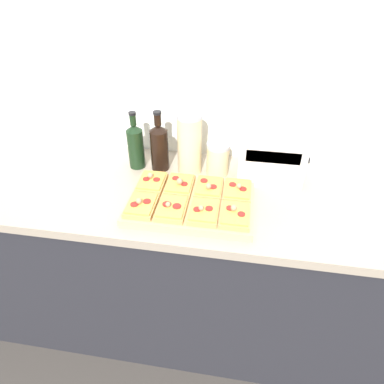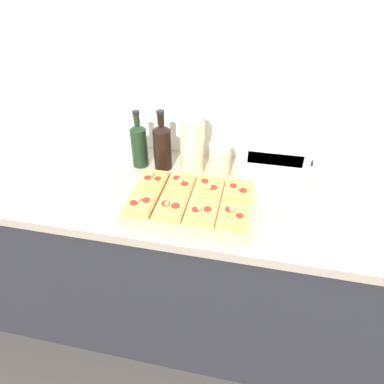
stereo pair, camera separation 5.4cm
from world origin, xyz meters
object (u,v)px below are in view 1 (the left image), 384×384
grain_jar_short (218,158)px  grain_jar_tall (190,143)px  cutting_board (191,204)px  wine_bottle (159,146)px  olive_oil_bottle (136,145)px  toaster_oven (271,159)px

grain_jar_short → grain_jar_tall: bearing=180.0°
cutting_board → grain_jar_tall: size_ratio=1.75×
cutting_board → wine_bottle: (-0.19, 0.27, 0.10)m
olive_oil_bottle → toaster_oven: olive_oil_bottle is taller
olive_oil_bottle → wine_bottle: 0.11m
cutting_board → grain_jar_short: (0.08, 0.27, 0.06)m
grain_jar_tall → cutting_board: bearing=-79.5°
grain_jar_tall → grain_jar_short: bearing=0.0°
olive_oil_bottle → wine_bottle: wine_bottle is taller
olive_oil_bottle → wine_bottle: bearing=0.0°
grain_jar_tall → toaster_oven: size_ratio=0.94×
cutting_board → grain_jar_short: 0.29m
cutting_board → wine_bottle: wine_bottle is taller
cutting_board → olive_oil_bottle: 0.41m
grain_jar_tall → toaster_oven: (0.36, -0.00, -0.05)m
cutting_board → grain_jar_tall: (-0.05, 0.27, 0.13)m
wine_bottle → toaster_oven: bearing=-0.1°
grain_jar_short → wine_bottle: bearing=180.0°
olive_oil_bottle → wine_bottle: (0.11, 0.00, 0.00)m
wine_bottle → grain_jar_short: 0.27m
wine_bottle → grain_jar_tall: (0.14, -0.00, 0.03)m
cutting_board → toaster_oven: (0.31, 0.27, 0.08)m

